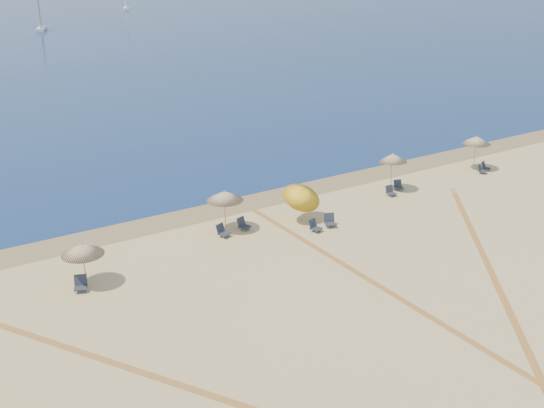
% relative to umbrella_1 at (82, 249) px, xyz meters
% --- Properties ---
extents(wet_sand, '(500.00, 500.00, 0.00)m').
position_rel_umbrella_1_xyz_m(wet_sand, '(11.47, 5.31, -1.87)').
color(wet_sand, olive).
rests_on(wet_sand, ground).
extents(umbrella_1, '(2.02, 2.02, 2.22)m').
position_rel_umbrella_1_xyz_m(umbrella_1, '(0.00, 0.00, 0.00)').
color(umbrella_1, gray).
rests_on(umbrella_1, ground).
extents(umbrella_2, '(2.11, 2.11, 2.46)m').
position_rel_umbrella_1_xyz_m(umbrella_2, '(8.80, 2.09, 0.24)').
color(umbrella_2, gray).
rests_on(umbrella_2, ground).
extents(umbrella_3, '(2.27, 2.25, 2.46)m').
position_rel_umbrella_1_xyz_m(umbrella_3, '(13.31, 0.85, -0.23)').
color(umbrella_3, gray).
rests_on(umbrella_3, ground).
extents(umbrella_4, '(1.87, 1.90, 2.61)m').
position_rel_umbrella_1_xyz_m(umbrella_4, '(21.37, 1.96, 0.39)').
color(umbrella_4, gray).
rests_on(umbrella_4, ground).
extents(umbrella_5, '(2.04, 2.04, 2.55)m').
position_rel_umbrella_1_xyz_m(umbrella_5, '(29.52, 2.01, 0.33)').
color(umbrella_5, gray).
rests_on(umbrella_5, ground).
extents(chair_2, '(0.81, 0.87, 0.72)m').
position_rel_umbrella_1_xyz_m(chair_2, '(-0.38, -0.40, -1.56)').
color(chair_2, '#1E232E').
rests_on(chair_2, ground).
extents(chair_3, '(0.80, 0.86, 0.71)m').
position_rel_umbrella_1_xyz_m(chair_3, '(8.24, 1.43, -1.57)').
color(chair_3, '#1E232E').
rests_on(chair_3, ground).
extents(chair_4, '(0.76, 0.82, 0.70)m').
position_rel_umbrella_1_xyz_m(chair_4, '(9.71, 1.66, -1.57)').
color(chair_4, '#1E232E').
rests_on(chair_4, ground).
extents(chair_5, '(0.73, 0.80, 0.69)m').
position_rel_umbrella_1_xyz_m(chair_5, '(13.02, -0.78, -1.58)').
color(chair_5, '#1E232E').
rests_on(chair_5, ground).
extents(chair_6, '(0.83, 0.89, 0.74)m').
position_rel_umbrella_1_xyz_m(chair_6, '(14.19, -0.67, -1.55)').
color(chair_6, '#1E232E').
rests_on(chair_6, ground).
extents(chair_7, '(0.59, 0.68, 0.65)m').
position_rel_umbrella_1_xyz_m(chair_7, '(20.63, 1.20, -1.59)').
color(chair_7, '#1E232E').
rests_on(chair_7, ground).
extents(chair_8, '(0.71, 0.77, 0.64)m').
position_rel_umbrella_1_xyz_m(chair_8, '(21.85, 1.77, -1.59)').
color(chair_8, '#1E232E').
rests_on(chair_8, ground).
extents(chair_9, '(0.72, 0.77, 0.63)m').
position_rel_umbrella_1_xyz_m(chair_9, '(29.24, 1.05, -1.60)').
color(chair_9, '#1E232E').
rests_on(chair_9, ground).
extents(chair_10, '(0.70, 0.75, 0.63)m').
position_rel_umbrella_1_xyz_m(chair_10, '(30.03, 1.39, -1.60)').
color(chair_10, '#1E232E').
rests_on(chair_10, ground).
extents(sailboat_0, '(3.08, 5.58, 8.09)m').
position_rel_umbrella_1_xyz_m(sailboat_0, '(58.36, 146.91, 0.57)').
color(sailboat_0, white).
rests_on(sailboat_0, ocean).
extents(sailboat_1, '(3.44, 5.89, 8.56)m').
position_rel_umbrella_1_xyz_m(sailboat_1, '(26.16, 109.28, 0.71)').
color(sailboat_1, white).
rests_on(sailboat_1, ocean).
extents(tire_tracks, '(55.53, 42.14, 0.00)m').
position_rel_umbrella_1_xyz_m(tire_tracks, '(9.31, -9.40, -1.88)').
color(tire_tracks, tan).
rests_on(tire_tracks, ground).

